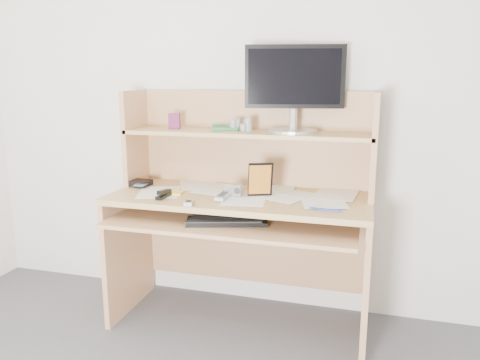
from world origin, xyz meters
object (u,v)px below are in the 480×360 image
(desk, at_px, (243,202))
(keyboard, at_px, (227,221))
(tv_remote, at_px, (223,196))
(game_case, at_px, (260,179))
(monitor, at_px, (294,86))

(desk, xyz_separation_m, keyboard, (-0.01, -0.27, -0.03))
(keyboard, bearing_deg, tv_remote, 99.90)
(tv_remote, bearing_deg, desk, 67.52)
(keyboard, height_order, game_case, game_case)
(desk, height_order, tv_remote, desk)
(tv_remote, xyz_separation_m, game_case, (0.18, 0.07, 0.08))
(tv_remote, relative_size, monitor, 0.32)
(desk, bearing_deg, keyboard, -92.38)
(game_case, relative_size, monitor, 0.34)
(keyboard, xyz_separation_m, game_case, (0.13, 0.18, 0.18))
(game_case, distance_m, monitor, 0.53)
(keyboard, xyz_separation_m, tv_remote, (-0.05, 0.11, 0.10))
(desk, xyz_separation_m, monitor, (0.26, 0.10, 0.63))
(keyboard, relative_size, monitor, 0.81)
(keyboard, height_order, tv_remote, tv_remote)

